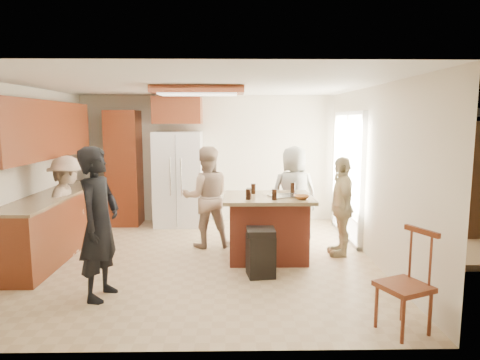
{
  "coord_description": "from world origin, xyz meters",
  "views": [
    {
      "loc": [
        0.49,
        -6.02,
        2.02
      ],
      "look_at": [
        0.6,
        0.16,
        1.15
      ],
      "focal_mm": 32.0,
      "sensor_mm": 36.0,
      "label": 1
    }
  ],
  "objects_px": {
    "trash_bin": "(261,252)",
    "spindle_chair": "(406,286)",
    "refrigerator": "(179,179)",
    "kitchen_island": "(267,227)",
    "person_side_right": "(341,206)",
    "person_front_left": "(99,223)",
    "person_counter": "(68,206)",
    "person_behind_right": "(294,194)",
    "person_behind_left": "(206,197)"
  },
  "relations": [
    {
      "from": "trash_bin",
      "to": "spindle_chair",
      "type": "relative_size",
      "value": 0.63
    },
    {
      "from": "trash_bin",
      "to": "refrigerator",
      "type": "bearing_deg",
      "value": 116.67
    },
    {
      "from": "kitchen_island",
      "to": "trash_bin",
      "type": "bearing_deg",
      "value": -101.4
    },
    {
      "from": "person_side_right",
      "to": "refrigerator",
      "type": "distance_m",
      "value": 3.28
    },
    {
      "from": "person_front_left",
      "to": "kitchen_island",
      "type": "bearing_deg",
      "value": -44.79
    },
    {
      "from": "person_front_left",
      "to": "kitchen_island",
      "type": "distance_m",
      "value": 2.46
    },
    {
      "from": "person_counter",
      "to": "refrigerator",
      "type": "distance_m",
      "value": 2.33
    },
    {
      "from": "person_behind_right",
      "to": "person_counter",
      "type": "bearing_deg",
      "value": 3.06
    },
    {
      "from": "kitchen_island",
      "to": "spindle_chair",
      "type": "bearing_deg",
      "value": -62.95
    },
    {
      "from": "person_front_left",
      "to": "person_counter",
      "type": "relative_size",
      "value": 1.16
    },
    {
      "from": "person_side_right",
      "to": "spindle_chair",
      "type": "distance_m",
      "value": 2.4
    },
    {
      "from": "spindle_chair",
      "to": "person_side_right",
      "type": "bearing_deg",
      "value": 90.47
    },
    {
      "from": "person_behind_left",
      "to": "person_behind_right",
      "type": "relative_size",
      "value": 1.0
    },
    {
      "from": "person_behind_left",
      "to": "person_side_right",
      "type": "relative_size",
      "value": 1.08
    },
    {
      "from": "kitchen_island",
      "to": "person_behind_right",
      "type": "bearing_deg",
      "value": 59.25
    },
    {
      "from": "person_side_right",
      "to": "person_counter",
      "type": "height_order",
      "value": "person_counter"
    },
    {
      "from": "person_counter",
      "to": "person_side_right",
      "type": "bearing_deg",
      "value": -89.76
    },
    {
      "from": "person_side_right",
      "to": "kitchen_island",
      "type": "bearing_deg",
      "value": -79.29
    },
    {
      "from": "person_front_left",
      "to": "kitchen_island",
      "type": "xyz_separation_m",
      "value": [
        2.01,
        1.36,
        -0.39
      ]
    },
    {
      "from": "person_behind_right",
      "to": "person_counter",
      "type": "xyz_separation_m",
      "value": [
        -3.47,
        -0.61,
        -0.05
      ]
    },
    {
      "from": "kitchen_island",
      "to": "person_front_left",
      "type": "bearing_deg",
      "value": -145.95
    },
    {
      "from": "person_behind_right",
      "to": "spindle_chair",
      "type": "relative_size",
      "value": 1.61
    },
    {
      "from": "person_behind_right",
      "to": "refrigerator",
      "type": "bearing_deg",
      "value": -37.85
    },
    {
      "from": "person_front_left",
      "to": "person_behind_left",
      "type": "distance_m",
      "value": 2.25
    },
    {
      "from": "person_behind_right",
      "to": "kitchen_island",
      "type": "xyz_separation_m",
      "value": [
        -0.5,
        -0.84,
        -0.33
      ]
    },
    {
      "from": "person_front_left",
      "to": "spindle_chair",
      "type": "distance_m",
      "value": 3.29
    },
    {
      "from": "person_side_right",
      "to": "kitchen_island",
      "type": "height_order",
      "value": "person_side_right"
    },
    {
      "from": "person_behind_left",
      "to": "spindle_chair",
      "type": "relative_size",
      "value": 1.62
    },
    {
      "from": "trash_bin",
      "to": "spindle_chair",
      "type": "xyz_separation_m",
      "value": [
        1.28,
        -1.5,
        0.13
      ]
    },
    {
      "from": "refrigerator",
      "to": "kitchen_island",
      "type": "bearing_deg",
      "value": -53.16
    },
    {
      "from": "person_front_left",
      "to": "person_counter",
      "type": "xyz_separation_m",
      "value": [
        -0.96,
        1.59,
        -0.12
      ]
    },
    {
      "from": "person_side_right",
      "to": "person_counter",
      "type": "distance_m",
      "value": 4.09
    },
    {
      "from": "person_behind_right",
      "to": "person_counter",
      "type": "relative_size",
      "value": 1.07
    },
    {
      "from": "kitchen_island",
      "to": "spindle_chair",
      "type": "height_order",
      "value": "spindle_chair"
    },
    {
      "from": "person_front_left",
      "to": "person_behind_right",
      "type": "height_order",
      "value": "person_front_left"
    },
    {
      "from": "person_behind_left",
      "to": "trash_bin",
      "type": "distance_m",
      "value": 1.62
    },
    {
      "from": "person_side_right",
      "to": "trash_bin",
      "type": "bearing_deg",
      "value": -52.41
    },
    {
      "from": "person_counter",
      "to": "spindle_chair",
      "type": "height_order",
      "value": "person_counter"
    },
    {
      "from": "person_behind_left",
      "to": "refrigerator",
      "type": "relative_size",
      "value": 0.9
    },
    {
      "from": "person_side_right",
      "to": "trash_bin",
      "type": "xyz_separation_m",
      "value": [
        -1.26,
        -0.88,
        -0.42
      ]
    },
    {
      "from": "kitchen_island",
      "to": "refrigerator",
      "type": "bearing_deg",
      "value": 126.84
    },
    {
      "from": "refrigerator",
      "to": "spindle_chair",
      "type": "bearing_deg",
      "value": -57.97
    },
    {
      "from": "person_behind_right",
      "to": "person_side_right",
      "type": "bearing_deg",
      "value": 125.13
    },
    {
      "from": "person_side_right",
      "to": "refrigerator",
      "type": "bearing_deg",
      "value": -122.95
    },
    {
      "from": "person_side_right",
      "to": "person_front_left",
      "type": "bearing_deg",
      "value": -61.46
    },
    {
      "from": "person_behind_right",
      "to": "refrigerator",
      "type": "xyz_separation_m",
      "value": [
        -2.05,
        1.22,
        0.1
      ]
    },
    {
      "from": "person_behind_right",
      "to": "kitchen_island",
      "type": "distance_m",
      "value": 1.03
    },
    {
      "from": "refrigerator",
      "to": "trash_bin",
      "type": "bearing_deg",
      "value": -63.33
    },
    {
      "from": "spindle_chair",
      "to": "person_behind_left",
      "type": "bearing_deg",
      "value": 125.99
    },
    {
      "from": "trash_bin",
      "to": "person_behind_right",
      "type": "bearing_deg",
      "value": 67.56
    }
  ]
}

